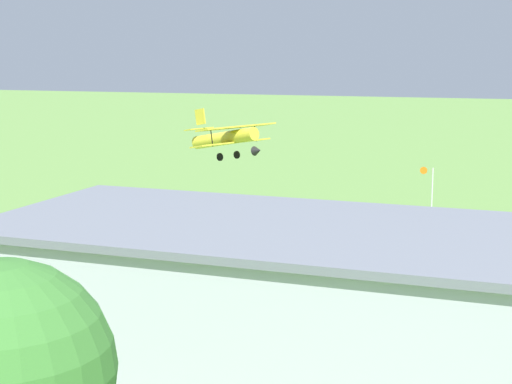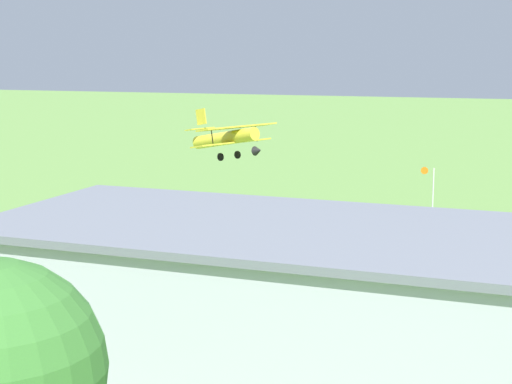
{
  "view_description": "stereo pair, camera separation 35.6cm",
  "coord_description": "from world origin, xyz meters",
  "px_view_note": "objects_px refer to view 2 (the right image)",
  "views": [
    {
      "loc": [
        -15.81,
        62.39,
        14.78
      ],
      "look_at": [
        2.47,
        8.1,
        4.84
      ],
      "focal_mm": 57.58,
      "sensor_mm": 36.0,
      "label": 1
    },
    {
      "loc": [
        -16.14,
        62.27,
        14.78
      ],
      "look_at": [
        2.47,
        8.1,
        4.84
      ],
      "focal_mm": 57.58,
      "sensor_mm": 36.0,
      "label": 2
    }
  ],
  "objects_px": {
    "hangar": "(280,301)",
    "person_watching_takeoff": "(151,262)",
    "person_near_hangar_door": "(402,274)",
    "person_walking_on_apron": "(375,270)",
    "car_white": "(197,267)",
    "windsock": "(426,174)",
    "biplane": "(228,138)",
    "car_green": "(0,255)",
    "car_red": "(82,259)"
  },
  "relations": [
    {
      "from": "biplane",
      "to": "person_walking_on_apron",
      "type": "distance_m",
      "value": 19.4
    },
    {
      "from": "person_watching_takeoff",
      "to": "windsock",
      "type": "relative_size",
      "value": 0.28
    },
    {
      "from": "biplane",
      "to": "person_watching_takeoff",
      "type": "distance_m",
      "value": 15.54
    },
    {
      "from": "biplane",
      "to": "windsock",
      "type": "xyz_separation_m",
      "value": [
        -15.26,
        -5.87,
        -3.03
      ]
    },
    {
      "from": "car_white",
      "to": "windsock",
      "type": "xyz_separation_m",
      "value": [
        -11.96,
        -20.22,
        3.85
      ]
    },
    {
      "from": "car_white",
      "to": "car_red",
      "type": "distance_m",
      "value": 8.23
    },
    {
      "from": "biplane",
      "to": "person_walking_on_apron",
      "type": "relative_size",
      "value": 4.94
    },
    {
      "from": "hangar",
      "to": "car_green",
      "type": "relative_size",
      "value": 6.36
    },
    {
      "from": "person_walking_on_apron",
      "to": "windsock",
      "type": "bearing_deg",
      "value": -93.1
    },
    {
      "from": "car_red",
      "to": "windsock",
      "type": "bearing_deg",
      "value": -134.13
    },
    {
      "from": "biplane",
      "to": "hangar",
      "type": "bearing_deg",
      "value": 115.21
    },
    {
      "from": "person_watching_takeoff",
      "to": "person_near_hangar_door",
      "type": "bearing_deg",
      "value": -170.66
    },
    {
      "from": "biplane",
      "to": "car_red",
      "type": "relative_size",
      "value": 1.93
    },
    {
      "from": "hangar",
      "to": "person_walking_on_apron",
      "type": "height_order",
      "value": "hangar"
    },
    {
      "from": "car_white",
      "to": "person_near_hangar_door",
      "type": "height_order",
      "value": "car_white"
    },
    {
      "from": "car_green",
      "to": "person_watching_takeoff",
      "type": "relative_size",
      "value": 2.78
    },
    {
      "from": "biplane",
      "to": "person_walking_on_apron",
      "type": "bearing_deg",
      "value": 142.44
    },
    {
      "from": "hangar",
      "to": "person_near_hangar_door",
      "type": "xyz_separation_m",
      "value": [
        -2.96,
        -16.7,
        -2.84
      ]
    },
    {
      "from": "hangar",
      "to": "car_red",
      "type": "height_order",
      "value": "hangar"
    },
    {
      "from": "biplane",
      "to": "car_white",
      "type": "xyz_separation_m",
      "value": [
        -3.31,
        14.35,
        -6.88
      ]
    },
    {
      "from": "biplane",
      "to": "car_green",
      "type": "distance_m",
      "value": 20.31
    },
    {
      "from": "hangar",
      "to": "car_red",
      "type": "xyz_separation_m",
      "value": [
        18.02,
        -12.95,
        -2.76
      ]
    },
    {
      "from": "hangar",
      "to": "person_walking_on_apron",
      "type": "distance_m",
      "value": 17.12
    },
    {
      "from": "car_white",
      "to": "car_green",
      "type": "bearing_deg",
      "value": 5.81
    },
    {
      "from": "person_watching_takeoff",
      "to": "car_green",
      "type": "bearing_deg",
      "value": 10.31
    },
    {
      "from": "car_white",
      "to": "person_watching_takeoff",
      "type": "height_order",
      "value": "car_white"
    },
    {
      "from": "car_white",
      "to": "car_green",
      "type": "relative_size",
      "value": 1.03
    },
    {
      "from": "windsock",
      "to": "person_walking_on_apron",
      "type": "bearing_deg",
      "value": 86.9
    },
    {
      "from": "car_green",
      "to": "person_watching_takeoff",
      "type": "height_order",
      "value": "car_green"
    },
    {
      "from": "person_walking_on_apron",
      "to": "person_watching_takeoff",
      "type": "xyz_separation_m",
      "value": [
        14.62,
        2.83,
        -0.03
      ]
    },
    {
      "from": "person_watching_takeoff",
      "to": "person_near_hangar_door",
      "type": "relative_size",
      "value": 1.0
    },
    {
      "from": "biplane",
      "to": "car_red",
      "type": "bearing_deg",
      "value": 71.81
    },
    {
      "from": "car_white",
      "to": "car_red",
      "type": "bearing_deg",
      "value": 4.01
    },
    {
      "from": "hangar",
      "to": "biplane",
      "type": "height_order",
      "value": "biplane"
    },
    {
      "from": "car_white",
      "to": "windsock",
      "type": "distance_m",
      "value": 23.8
    },
    {
      "from": "person_watching_takeoff",
      "to": "biplane",
      "type": "bearing_deg",
      "value": -91.1
    },
    {
      "from": "person_near_hangar_door",
      "to": "car_white",
      "type": "bearing_deg",
      "value": 13.92
    },
    {
      "from": "car_red",
      "to": "car_green",
      "type": "relative_size",
      "value": 0.95
    },
    {
      "from": "car_green",
      "to": "windsock",
      "type": "height_order",
      "value": "windsock"
    },
    {
      "from": "biplane",
      "to": "windsock",
      "type": "bearing_deg",
      "value": -158.97
    },
    {
      "from": "hangar",
      "to": "windsock",
      "type": "bearing_deg",
      "value": -93.63
    },
    {
      "from": "hangar",
      "to": "person_watching_takeoff",
      "type": "bearing_deg",
      "value": -46.3
    },
    {
      "from": "person_walking_on_apron",
      "to": "car_white",
      "type": "bearing_deg",
      "value": 16.68
    },
    {
      "from": "biplane",
      "to": "car_white",
      "type": "relative_size",
      "value": 1.78
    },
    {
      "from": "person_near_hangar_door",
      "to": "windsock",
      "type": "height_order",
      "value": "windsock"
    },
    {
      "from": "car_red",
      "to": "person_near_hangar_door",
      "type": "height_order",
      "value": "car_red"
    },
    {
      "from": "hangar",
      "to": "car_green",
      "type": "bearing_deg",
      "value": -26.85
    },
    {
      "from": "car_green",
      "to": "windsock",
      "type": "distance_m",
      "value": 34.08
    },
    {
      "from": "car_white",
      "to": "car_green",
      "type": "height_order",
      "value": "car_white"
    },
    {
      "from": "car_white",
      "to": "person_watching_takeoff",
      "type": "distance_m",
      "value": 3.61
    }
  ]
}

